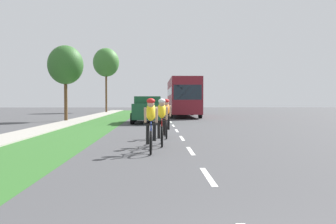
% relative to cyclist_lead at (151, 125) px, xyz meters
% --- Properties ---
extents(ground_plane, '(120.00, 120.00, 0.00)m').
position_rel_cyclist_lead_xyz_m(ground_plane, '(1.18, 11.23, -0.81)').
color(ground_plane, '#424244').
extents(grass_verge, '(2.83, 70.00, 0.01)m').
position_rel_cyclist_lead_xyz_m(grass_verge, '(-3.50, 11.23, -0.81)').
color(grass_verge, '#2D6026').
rests_on(grass_verge, ground_plane).
extents(sidewalk_concrete, '(1.70, 70.00, 0.10)m').
position_rel_cyclist_lead_xyz_m(sidewalk_concrete, '(-5.76, 11.23, -0.81)').
color(sidewalk_concrete, '#9E998E').
rests_on(sidewalk_concrete, ground_plane).
extents(lane_markings_center, '(0.12, 54.07, 0.01)m').
position_rel_cyclist_lead_xyz_m(lane_markings_center, '(1.18, 15.23, -0.81)').
color(lane_markings_center, white).
rests_on(lane_markings_center, ground_plane).
extents(cyclist_lead, '(0.42, 1.72, 1.58)m').
position_rel_cyclist_lead_xyz_m(cyclist_lead, '(0.00, 0.00, 0.00)').
color(cyclist_lead, black).
rests_on(cyclist_lead, ground_plane).
extents(cyclist_trailing, '(0.42, 1.72, 1.58)m').
position_rel_cyclist_lead_xyz_m(cyclist_trailing, '(0.34, 1.68, 0.00)').
color(cyclist_trailing, black).
rests_on(cyclist_trailing, ground_plane).
extents(cyclist_distant, '(0.42, 1.72, 1.58)m').
position_rel_cyclist_lead_xyz_m(cyclist_distant, '(0.55, 4.22, 0.00)').
color(cyclist_distant, black).
rests_on(cyclist_distant, ground_plane).
extents(suv_dark_green, '(2.15, 4.70, 1.79)m').
position_rel_cyclist_lead_xyz_m(suv_dark_green, '(-0.42, 14.44, 0.14)').
color(suv_dark_green, '#194C2D').
rests_on(suv_dark_green, ground_plane).
extents(bus_maroon, '(2.78, 11.60, 3.48)m').
position_rel_cyclist_lead_xyz_m(bus_maroon, '(2.65, 24.37, 1.17)').
color(bus_maroon, maroon).
rests_on(bus_maroon, ground_plane).
extents(pickup_blue, '(2.22, 5.10, 1.64)m').
position_rel_cyclist_lead_xyz_m(pickup_blue, '(2.90, 40.23, 0.02)').
color(pickup_blue, '#23389E').
rests_on(pickup_blue, ground_plane).
extents(street_tree_near, '(2.59, 2.59, 5.56)m').
position_rel_cyclist_lead_xyz_m(street_tree_near, '(-6.50, 16.70, 3.30)').
color(street_tree_near, brown).
rests_on(street_tree_near, ground_plane).
extents(street_tree_far, '(3.30, 3.30, 8.19)m').
position_rel_cyclist_lead_xyz_m(street_tree_far, '(-6.23, 36.68, 5.54)').
color(street_tree_far, brown).
rests_on(street_tree_far, ground_plane).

